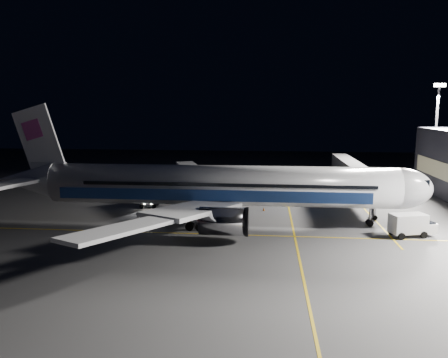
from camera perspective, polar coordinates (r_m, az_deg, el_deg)
ground at (r=62.09m, az=-0.41°, el=-5.64°), size 200.00×200.00×0.00m
guide_line_main at (r=61.87m, az=8.88°, el=-5.81°), size 0.25×80.00×0.01m
guide_line_cross at (r=56.36m, az=-1.06°, el=-7.22°), size 70.00×0.25×0.01m
guide_line_side at (r=73.16m, az=17.90°, el=-3.77°), size 0.25×40.00×0.01m
airliner at (r=61.07m, az=-1.42°, el=-0.93°), size 61.48×54.22×16.64m
jet_bridge at (r=80.07m, az=16.86°, el=0.73°), size 3.60×34.40×6.30m
floodlight_mast_north at (r=97.65m, az=25.98°, el=6.29°), size 2.40×0.68×20.70m
service_truck at (r=59.97m, az=23.32°, el=-5.45°), size 6.05×3.75×2.90m
baggage_tug at (r=71.83m, az=-9.74°, el=-2.95°), size 2.71×2.17×1.97m
safety_cone_a at (r=76.24m, az=-3.47°, el=-2.59°), size 0.36×0.36×0.54m
safety_cone_b at (r=68.96m, az=5.22°, el=-3.92°), size 0.34×0.34×0.51m
safety_cone_c at (r=73.20m, az=-2.32°, el=-3.10°), size 0.34×0.34×0.52m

